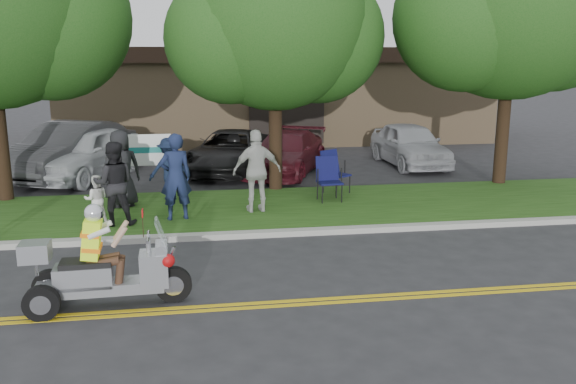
{
  "coord_description": "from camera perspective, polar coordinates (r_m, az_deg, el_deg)",
  "views": [
    {
      "loc": [
        -1.71,
        -9.12,
        3.74
      ],
      "look_at": [
        0.03,
        2.0,
        1.18
      ],
      "focal_mm": 38.0,
      "sensor_mm": 36.0,
      "label": 1
    }
  ],
  "objects": [
    {
      "name": "centerline_far",
      "position": [
        9.63,
        2.08,
        -10.04
      ],
      "size": [
        60.0,
        0.1,
        0.01
      ],
      "primitive_type": "cube",
      "color": "gold",
      "rests_on": "ground"
    },
    {
      "name": "curb",
      "position": [
        12.83,
        -0.86,
        -3.87
      ],
      "size": [
        60.0,
        0.25,
        0.12
      ],
      "primitive_type": "cube",
      "color": "#A8A89E",
      "rests_on": "ground"
    },
    {
      "name": "spectator_adult_right",
      "position": [
        14.23,
        -2.91,
        1.98
      ],
      "size": [
        1.18,
        0.59,
        1.94
      ],
      "primitive_type": "imported",
      "rotation": [
        0.0,
        0.0,
        3.25
      ],
      "color": "beige",
      "rests_on": "grass_verge"
    },
    {
      "name": "tree_mid",
      "position": [
        16.53,
        -1.05,
        15.21
      ],
      "size": [
        5.88,
        4.8,
        7.05
      ],
      "color": "#332114",
      "rests_on": "ground"
    },
    {
      "name": "lawn_chair_a",
      "position": [
        15.44,
        3.79,
        1.52
      ],
      "size": [
        0.62,
        0.64,
        1.11
      ],
      "rotation": [
        0.0,
        0.0,
        0.06
      ],
      "color": "black",
      "rests_on": "grass_verge"
    },
    {
      "name": "child_right",
      "position": [
        13.94,
        -17.51,
        -0.65
      ],
      "size": [
        0.56,
        0.46,
        1.07
      ],
      "primitive_type": "imported",
      "rotation": [
        0.0,
        0.0,
        3.25
      ],
      "color": "white",
      "rests_on": "grass_verge"
    },
    {
      "name": "spectator_adult_left",
      "position": [
        13.75,
        -10.47,
        1.42
      ],
      "size": [
        0.79,
        0.6,
        1.94
      ],
      "primitive_type": "imported",
      "rotation": [
        0.0,
        0.0,
        3.35
      ],
      "color": "#192245",
      "rests_on": "grass_verge"
    },
    {
      "name": "spectator_chair_a",
      "position": [
        15.74,
        -11.05,
        2.16
      ],
      "size": [
        1.11,
        0.76,
        1.58
      ],
      "primitive_type": "imported",
      "rotation": [
        0.0,
        0.0,
        3.32
      ],
      "color": "#141E38",
      "rests_on": "grass_verge"
    },
    {
      "name": "parked_car_right",
      "position": [
        19.43,
        -0.16,
        3.68
      ],
      "size": [
        3.57,
        4.88,
        1.31
      ],
      "primitive_type": "imported",
      "rotation": [
        0.0,
        0.0,
        -0.43
      ],
      "color": "#4E121B",
      "rests_on": "ground"
    },
    {
      "name": "trike_scooter",
      "position": [
        9.6,
        -17.16,
        -7.14
      ],
      "size": [
        2.46,
        0.83,
        1.61
      ],
      "rotation": [
        0.0,
        0.0,
        0.04
      ],
      "color": "black",
      "rests_on": "ground"
    },
    {
      "name": "spectator_chair_b",
      "position": [
        15.22,
        -15.33,
        2.14
      ],
      "size": [
        1.06,
        0.86,
        1.88
      ],
      "primitive_type": "imported",
      "rotation": [
        0.0,
        0.0,
        3.47
      ],
      "color": "black",
      "rests_on": "grass_verge"
    },
    {
      "name": "ground",
      "position": [
        10.01,
        1.62,
        -9.15
      ],
      "size": [
        120.0,
        120.0,
        0.0
      ],
      "primitive_type": "plane",
      "color": "#28282B",
      "rests_on": "ground"
    },
    {
      "name": "lawn_chair_b",
      "position": [
        16.31,
        4.25,
        2.17
      ],
      "size": [
        0.83,
        0.84,
        1.13
      ],
      "rotation": [
        0.0,
        0.0,
        0.57
      ],
      "color": "black",
      "rests_on": "grass_verge"
    },
    {
      "name": "parked_car_left",
      "position": [
        20.0,
        -19.76,
        3.72
      ],
      "size": [
        3.75,
        5.38,
        1.68
      ],
      "primitive_type": "imported",
      "rotation": [
        0.0,
        0.0,
        -0.43
      ],
      "color": "#313134",
      "rests_on": "ground"
    },
    {
      "name": "parked_car_mid",
      "position": [
        19.73,
        -5.36,
        3.79
      ],
      "size": [
        3.56,
        5.24,
        1.33
      ],
      "primitive_type": "imported",
      "rotation": [
        0.0,
        0.0,
        -0.31
      ],
      "color": "black",
      "rests_on": "ground"
    },
    {
      "name": "centerline_near",
      "position": [
        9.48,
        2.27,
        -10.41
      ],
      "size": [
        60.0,
        0.1,
        0.01
      ],
      "primitive_type": "cube",
      "color": "gold",
      "rests_on": "ground"
    },
    {
      "name": "parked_car_far_right",
      "position": [
        21.21,
        11.32,
        4.4
      ],
      "size": [
        1.83,
        4.33,
        1.46
      ],
      "primitive_type": "imported",
      "rotation": [
        0.0,
        0.0,
        0.02
      ],
      "color": "#ABACB2",
      "rests_on": "ground"
    },
    {
      "name": "spectator_adult_mid",
      "position": [
        13.63,
        -15.97,
        0.77
      ],
      "size": [
        0.9,
        0.71,
        1.82
      ],
      "primitive_type": "imported",
      "rotation": [
        0.0,
        0.0,
        3.16
      ],
      "color": "black",
      "rests_on": "grass_verge"
    },
    {
      "name": "parked_car_far_left",
      "position": [
        19.57,
        -18.5,
        3.49
      ],
      "size": [
        3.55,
        5.04,
        1.59
      ],
      "primitive_type": "imported",
      "rotation": [
        0.0,
        0.0,
        -0.4
      ],
      "color": "silver",
      "rests_on": "ground"
    },
    {
      "name": "grass_verge",
      "position": [
        14.89,
        -2.02,
        -1.54
      ],
      "size": [
        60.0,
        4.0,
        0.1
      ],
      "primitive_type": "cube",
      "color": "#1F4412",
      "rests_on": "ground"
    },
    {
      "name": "commercial_building",
      "position": [
        28.4,
        -1.39,
        9.31
      ],
      "size": [
        18.0,
        8.2,
        4.0
      ],
      "color": "#9E7F5B",
      "rests_on": "ground"
    },
    {
      "name": "tree_right",
      "position": [
        18.43,
        20.38,
        16.04
      ],
      "size": [
        6.86,
        5.6,
        8.07
      ],
      "color": "#332114",
      "rests_on": "ground"
    },
    {
      "name": "business_sign",
      "position": [
        15.96,
        -13.09,
        3.52
      ],
      "size": [
        1.25,
        0.06,
        1.75
      ],
      "color": "silver",
      "rests_on": "ground"
    }
  ]
}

